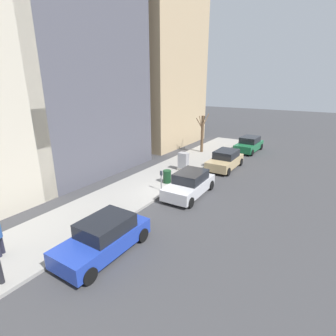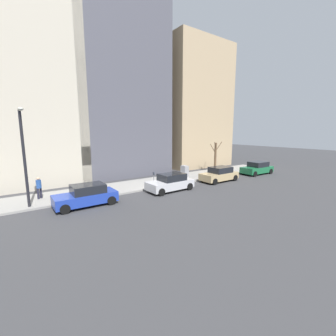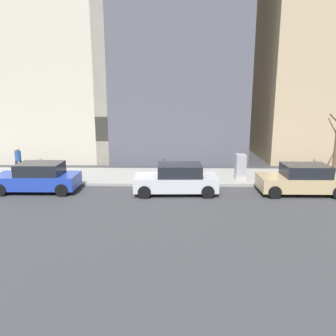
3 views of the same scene
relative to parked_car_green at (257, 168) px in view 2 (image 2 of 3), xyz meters
The scene contains 15 objects.
ground_plane 13.63m from the parked_car_green, 84.88° to the left, with size 120.00×120.00×0.00m, color #38383A.
sidewalk 13.95m from the parked_car_green, 76.66° to the left, with size 4.00×36.00×0.15m, color gray.
parked_car_green is the anchor object (origin of this frame).
parked_car_tan 6.75m from the parked_car_green, 89.97° to the left, with size 1.93×4.21×1.52m.
parked_car_silver 13.12m from the parked_car_green, 90.22° to the left, with size 2.03×4.25×1.52m.
parked_car_blue 20.34m from the parked_car_green, 89.61° to the left, with size 1.94×4.21×1.52m.
parking_meter 13.90m from the parked_car_green, 83.12° to the left, with size 0.14×0.10×1.35m.
utility_box 9.72m from the parked_car_green, 75.00° to the left, with size 0.83×0.61×1.43m.
streetlamp 23.99m from the parked_car_green, 86.39° to the left, with size 1.97×0.32×6.50m.
bare_tree 5.23m from the parked_car_green, 40.68° to the left, with size 1.55×1.89×3.77m.
trash_bin 12.59m from the parked_car_green, 80.33° to the left, with size 0.56×0.56×0.90m, color #14381E.
pedestrian_near_meter 23.17m from the parked_car_green, 81.45° to the left, with size 0.36×0.36×1.66m.
office_tower_left 14.25m from the parked_car_green, ahead, with size 9.89×9.89×17.59m, color tan.
office_block_center 21.69m from the parked_car_green, 47.78° to the left, with size 10.87×10.87×25.45m, color #4C4C56.
office_tower_right 29.90m from the parked_car_green, 61.78° to the left, with size 12.54×12.54×25.11m, color #BCB29E.
Camera 2 is at (-16.87, 10.95, 5.28)m, focal length 24.00 mm.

